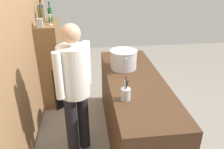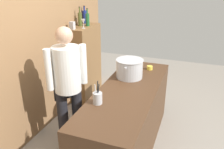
{
  "view_description": "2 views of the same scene",
  "coord_description": "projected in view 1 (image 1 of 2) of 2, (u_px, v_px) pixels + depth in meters",
  "views": [
    {
      "loc": [
        -2.45,
        0.61,
        2.15
      ],
      "look_at": [
        0.14,
        0.28,
        0.91
      ],
      "focal_mm": 35.82,
      "sensor_mm": 36.0,
      "label": 1
    },
    {
      "loc": [
        -2.52,
        -0.72,
        2.19
      ],
      "look_at": [
        0.17,
        0.28,
        0.99
      ],
      "focal_mm": 37.63,
      "sensor_mm": 36.0,
      "label": 2
    }
  ],
  "objects": [
    {
      "name": "ground_plane",
      "position": [
        133.0,
        135.0,
        3.19
      ],
      "size": [
        8.0,
        8.0,
        0.0
      ],
      "primitive_type": "plane",
      "color": "gray"
    },
    {
      "name": "brick_back_panel",
      "position": [
        10.0,
        36.0,
        2.39
      ],
      "size": [
        4.4,
        0.1,
        3.0
      ],
      "primitive_type": "cube",
      "color": "olive",
      "rests_on": "ground_plane"
    },
    {
      "name": "prep_counter",
      "position": [
        134.0,
        109.0,
        2.99
      ],
      "size": [
        2.11,
        0.7,
        0.9
      ],
      "primitive_type": "cube",
      "color": "#472D1C",
      "rests_on": "ground_plane"
    },
    {
      "name": "bar_cabinet",
      "position": [
        52.0,
        63.0,
        3.82
      ],
      "size": [
        0.76,
        0.32,
        1.39
      ],
      "primitive_type": "cube",
      "color": "brown",
      "rests_on": "ground_plane"
    },
    {
      "name": "chef",
      "position": [
        74.0,
        85.0,
        2.53
      ],
      "size": [
        0.45,
        0.44,
        1.66
      ],
      "rotation": [
        0.0,
        0.0,
        2.4
      ],
      "color": "black",
      "rests_on": "ground_plane"
    },
    {
      "name": "stockpot_large",
      "position": [
        123.0,
        59.0,
        3.06
      ],
      "size": [
        0.43,
        0.38,
        0.26
      ],
      "color": "#B7BABF",
      "rests_on": "prep_counter"
    },
    {
      "name": "utensil_crock",
      "position": [
        126.0,
        94.0,
        2.33
      ],
      "size": [
        0.1,
        0.1,
        0.27
      ],
      "color": "#B7BABF",
      "rests_on": "prep_counter"
    },
    {
      "name": "butter_jar",
      "position": [
        132.0,
        56.0,
        3.47
      ],
      "size": [
        0.09,
        0.09,
        0.06
      ],
      "primitive_type": "cylinder",
      "color": "yellow",
      "rests_on": "prep_counter"
    },
    {
      "name": "wine_bottle_olive",
      "position": [
        42.0,
        15.0,
        3.46
      ],
      "size": [
        0.07,
        0.07,
        0.33
      ],
      "color": "#475123",
      "rests_on": "bar_cabinet"
    },
    {
      "name": "wine_bottle_green",
      "position": [
        50.0,
        14.0,
        3.51
      ],
      "size": [
        0.07,
        0.07,
        0.3
      ],
      "color": "#1E592D",
      "rests_on": "bar_cabinet"
    },
    {
      "name": "wine_bottle_cobalt",
      "position": [
        42.0,
        12.0,
        3.69
      ],
      "size": [
        0.08,
        0.08,
        0.32
      ],
      "color": "navy",
      "rests_on": "bar_cabinet"
    },
    {
      "name": "wine_glass_wide",
      "position": [
        50.0,
        18.0,
        3.34
      ],
      "size": [
        0.07,
        0.07,
        0.15
      ],
      "color": "silver",
      "rests_on": "bar_cabinet"
    },
    {
      "name": "spice_tin_silver",
      "position": [
        40.0,
        23.0,
        3.21
      ],
      "size": [
        0.08,
        0.08,
        0.12
      ],
      "primitive_type": "cube",
      "color": "#B2B2B7",
      "rests_on": "bar_cabinet"
    }
  ]
}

